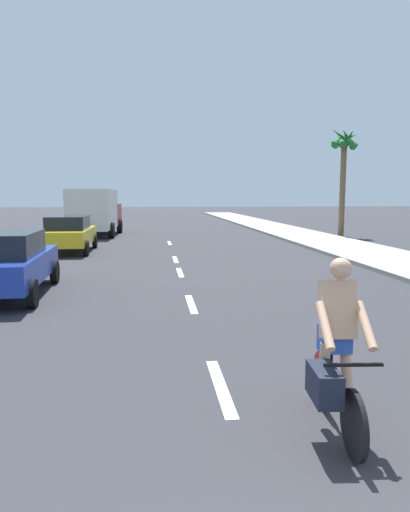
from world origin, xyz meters
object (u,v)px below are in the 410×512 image
palm_tree_far (344,152)px  parked_car_yellow (69,233)px  cyclist (334,355)px  delivery_truck (95,211)px  parked_car_blue (5,262)px

palm_tree_far → parked_car_yellow: bearing=-157.1°
parked_car_yellow → palm_tree_far: 16.67m
cyclist → palm_tree_far: size_ratio=0.28×
parked_car_yellow → delivery_truck: delivery_truck is taller
cyclist → delivery_truck: delivery_truck is taller
cyclist → parked_car_blue: (-5.41, 7.20, 0.01)m
parked_car_yellow → delivery_truck: size_ratio=0.67×
cyclist → palm_tree_far: palm_tree_far is taller
parked_car_blue → delivery_truck: size_ratio=0.68×
parked_car_blue → palm_tree_far: (14.87, 15.06, 4.15)m
parked_car_yellow → delivery_truck: bearing=89.1°
delivery_truck → palm_tree_far: size_ratio=0.98×
palm_tree_far → delivery_truck: bearing=172.1°
parked_car_blue → parked_car_yellow: (-0.01, 8.79, -0.00)m
cyclist → parked_car_blue: size_ratio=0.42×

